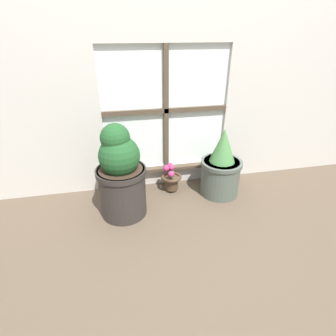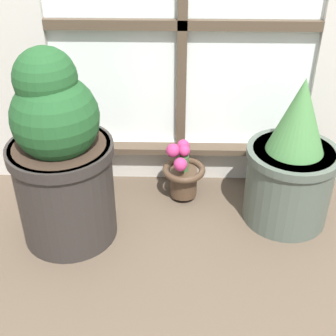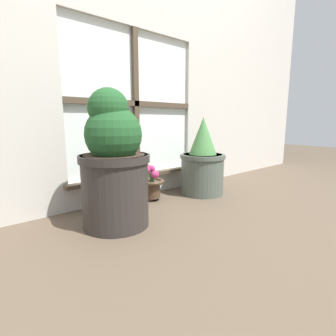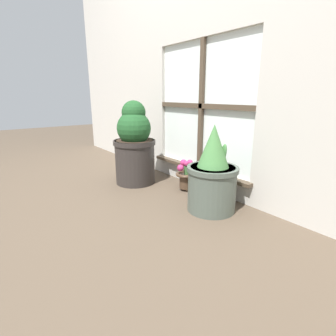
{
  "view_description": "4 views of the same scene",
  "coord_description": "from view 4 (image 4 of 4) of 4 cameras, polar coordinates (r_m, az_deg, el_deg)",
  "views": [
    {
      "loc": [
        -0.39,
        -1.28,
        1.2
      ],
      "look_at": [
        -0.04,
        0.43,
        0.27
      ],
      "focal_mm": 28.0,
      "sensor_mm": 36.0,
      "label": 1
    },
    {
      "loc": [
        -0.01,
        -0.97,
        1.11
      ],
      "look_at": [
        -0.04,
        0.42,
        0.2
      ],
      "focal_mm": 50.0,
      "sensor_mm": 36.0,
      "label": 2
    },
    {
      "loc": [
        -1.02,
        -0.81,
        0.52
      ],
      "look_at": [
        0.05,
        0.4,
        0.23
      ],
      "focal_mm": 28.0,
      "sensor_mm": 36.0,
      "label": 3
    },
    {
      "loc": [
        1.47,
        -0.75,
        0.72
      ],
      "look_at": [
        -0.05,
        0.39,
        0.19
      ],
      "focal_mm": 28.0,
      "sensor_mm": 36.0,
      "label": 4
    }
  ],
  "objects": [
    {
      "name": "potted_plant_left",
      "position": [
        2.17,
        -7.29,
        4.8
      ],
      "size": [
        0.34,
        0.34,
        0.68
      ],
      "color": "#2D2826",
      "rests_on": "ground_plane"
    },
    {
      "name": "potted_plant_right",
      "position": [
        1.66,
        9.64,
        -1.81
      ],
      "size": [
        0.32,
        0.32,
        0.55
      ],
      "color": "#4C564C",
      "rests_on": "ground_plane"
    },
    {
      "name": "wall_with_window",
      "position": [
        2.12,
        8.27,
        30.79
      ],
      "size": [
        4.4,
        0.1,
        2.5
      ],
      "color": "beige",
      "rests_on": "ground_plane"
    },
    {
      "name": "flower_vase",
      "position": [
        2.02,
        3.94,
        -1.7
      ],
      "size": [
        0.16,
        0.16,
        0.24
      ],
      "color": "#473323",
      "rests_on": "ground_plane"
    },
    {
      "name": "ground_plane",
      "position": [
        1.8,
        -9.13,
        -8.1
      ],
      "size": [
        10.0,
        10.0,
        0.0
      ],
      "primitive_type": "plane",
      "color": "brown"
    }
  ]
}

